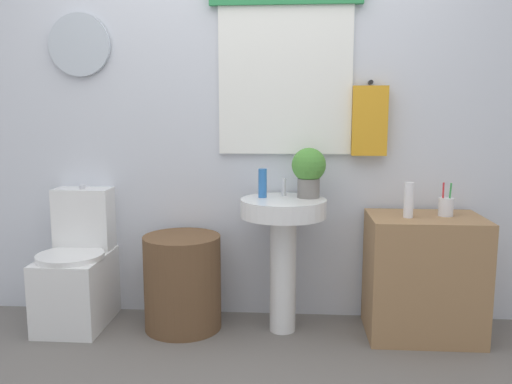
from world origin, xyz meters
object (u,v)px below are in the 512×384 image
object	(u,v)px
laundry_hamper	(183,282)
pedestal_sink	(283,234)
toilet	(78,272)
wooden_cabinet	(423,276)
toothbrush_cup	(446,207)
lotion_bottle	(409,200)
potted_plant	(309,169)
soap_bottle	(263,183)

from	to	relation	value
laundry_hamper	pedestal_sink	xyz separation A→B (m)	(0.58, 0.00, 0.29)
toilet	wooden_cabinet	bearing A→B (deg)	-1.01
toilet	toothbrush_cup	size ratio (longest dim) A/B	4.39
lotion_bottle	laundry_hamper	bearing A→B (deg)	178.18
potted_plant	toothbrush_cup	xyz separation A→B (m)	(0.76, -0.04, -0.20)
lotion_bottle	toothbrush_cup	xyz separation A→B (m)	(0.22, 0.06, -0.04)
pedestal_sink	laundry_hamper	bearing A→B (deg)	180.00
wooden_cabinet	soap_bottle	xyz separation A→B (m)	(-0.91, 0.05, 0.51)
lotion_bottle	toothbrush_cup	size ratio (longest dim) A/B	1.04
potted_plant	lotion_bottle	size ratio (longest dim) A/B	1.47
wooden_cabinet	toilet	bearing A→B (deg)	178.99
pedestal_sink	potted_plant	xyz separation A→B (m)	(0.14, 0.06, 0.36)
laundry_hamper	potted_plant	xyz separation A→B (m)	(0.72, 0.06, 0.66)
wooden_cabinet	lotion_bottle	world-z (taller)	lotion_bottle
laundry_hamper	potted_plant	bearing A→B (deg)	4.75
toilet	pedestal_sink	xyz separation A→B (m)	(1.22, -0.04, 0.26)
toilet	pedestal_sink	size ratio (longest dim) A/B	1.05
toilet	wooden_cabinet	size ratio (longest dim) A/B	1.19
soap_bottle	toothbrush_cup	bearing A→B (deg)	-1.69
lotion_bottle	potted_plant	bearing A→B (deg)	169.49
laundry_hamper	soap_bottle	size ratio (longest dim) A/B	3.35
lotion_bottle	toothbrush_cup	bearing A→B (deg)	15.52
pedestal_sink	toothbrush_cup	xyz separation A→B (m)	(0.90, 0.02, 0.17)
toilet	pedestal_sink	bearing A→B (deg)	-1.67
laundry_hamper	wooden_cabinet	distance (m)	1.37
toilet	toothbrush_cup	xyz separation A→B (m)	(2.11, -0.02, 0.43)
wooden_cabinet	toothbrush_cup	distance (m)	0.41
soap_bottle	lotion_bottle	size ratio (longest dim) A/B	0.85
potted_plant	toothbrush_cup	world-z (taller)	potted_plant
laundry_hamper	wooden_cabinet	size ratio (longest dim) A/B	0.80
toothbrush_cup	laundry_hamper	bearing A→B (deg)	-179.22
toilet	lotion_bottle	xyz separation A→B (m)	(1.90, -0.08, 0.47)
pedestal_sink	wooden_cabinet	bearing A→B (deg)	0.00
pedestal_sink	toothbrush_cup	size ratio (longest dim) A/B	4.16
potted_plant	pedestal_sink	bearing A→B (deg)	-156.80
wooden_cabinet	soap_bottle	bearing A→B (deg)	176.85
pedestal_sink	toothbrush_cup	distance (m)	0.91
toothbrush_cup	lotion_bottle	bearing A→B (deg)	-164.48
soap_bottle	toothbrush_cup	distance (m)	1.02
toothbrush_cup	potted_plant	bearing A→B (deg)	176.98
laundry_hamper	lotion_bottle	distance (m)	1.36
toilet	soap_bottle	size ratio (longest dim) A/B	4.96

